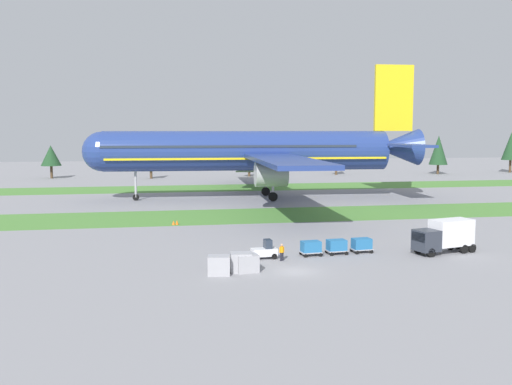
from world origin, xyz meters
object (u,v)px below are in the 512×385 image
object	(u,v)px
baggage_tug	(265,251)
cargo_dolly_lead	(311,247)
airliner	(256,151)
cargo_dolly_third	(362,244)
uld_container_1	(241,262)
uld_container_2	(247,263)
taxiway_marker_0	(174,223)
taxiway_marker_1	(177,222)
ground_crew_marshaller	(282,252)
uld_container_0	(219,265)
cargo_dolly_second	(337,246)
catering_truck	(445,235)

from	to	relation	value
baggage_tug	cargo_dolly_lead	world-z (taller)	baggage_tug
airliner	cargo_dolly_third	world-z (taller)	airliner
cargo_dolly_third	uld_container_1	bearing A→B (deg)	107.94
uld_container_2	taxiway_marker_0	world-z (taller)	uld_container_2
cargo_dolly_third	uld_container_2	size ratio (longest dim) A/B	1.17
uld_container_1	taxiway_marker_1	size ratio (longest dim) A/B	3.03
taxiway_marker_1	uld_container_2	bearing A→B (deg)	-79.49
ground_crew_marshaller	uld_container_2	xyz separation A→B (m)	(-4.20, -3.92, -0.13)
uld_container_0	cargo_dolly_lead	bearing A→B (deg)	31.00
taxiway_marker_0	taxiway_marker_1	xyz separation A→B (m)	(0.48, 0.11, 0.03)
uld_container_2	taxiway_marker_0	xyz separation A→B (m)	(-5.73, 28.18, -0.52)
baggage_tug	taxiway_marker_1	bearing A→B (deg)	13.62
ground_crew_marshaller	uld_container_0	size ratio (longest dim) A/B	0.87
ground_crew_marshaller	cargo_dolly_third	bearing A→B (deg)	174.95
uld_container_0	uld_container_2	distance (m)	2.71
airliner	taxiway_marker_1	distance (m)	33.66
baggage_tug	cargo_dolly_second	xyz separation A→B (m)	(7.89, 0.75, 0.10)
uld_container_0	taxiway_marker_1	size ratio (longest dim) A/B	3.03
uld_container_1	uld_container_2	distance (m)	0.54
uld_container_0	uld_container_2	xyz separation A→B (m)	(2.66, 0.56, -0.05)
airliner	ground_crew_marshaller	bearing A→B (deg)	175.20
baggage_tug	taxiway_marker_0	xyz separation A→B (m)	(-8.45, 22.98, -0.51)
cargo_dolly_lead	airliner	bearing A→B (deg)	-8.99
taxiway_marker_0	airliner	bearing A→B (deg)	59.55
uld_container_0	taxiway_marker_0	xyz separation A→B (m)	(-3.08, 28.74, -0.57)
baggage_tug	cargo_dolly_lead	distance (m)	5.03
uld_container_1	taxiway_marker_0	bearing A→B (deg)	100.58
uld_container_1	taxiway_marker_0	world-z (taller)	uld_container_1
baggage_tug	catering_truck	distance (m)	19.44
uld_container_1	uld_container_2	size ratio (longest dim) A/B	1.00
baggage_tug	uld_container_2	bearing A→B (deg)	147.03
cargo_dolly_second	uld_container_1	distance (m)	12.52
baggage_tug	cargo_dolly_lead	xyz separation A→B (m)	(5.00, 0.47, 0.10)
cargo_dolly_second	uld_container_1	xyz separation A→B (m)	(-11.11, -5.77, -0.02)
cargo_dolly_second	ground_crew_marshaller	xyz separation A→B (m)	(-6.40, -2.03, 0.03)
airliner	uld_container_1	bearing A→B (deg)	171.01
cargo_dolly_lead	catering_truck	distance (m)	14.48
cargo_dolly_third	uld_container_0	size ratio (longest dim) A/B	1.17
cargo_dolly_third	taxiway_marker_0	size ratio (longest dim) A/B	3.87
uld_container_2	uld_container_0	bearing A→B (deg)	-168.13
airliner	cargo_dolly_third	size ratio (longest dim) A/B	34.11
airliner	baggage_tug	distance (m)	52.59
airliner	baggage_tug	world-z (taller)	airliner
airliner	taxiway_marker_1	world-z (taller)	airliner
airliner	uld_container_0	world-z (taller)	airliner
cargo_dolly_second	ground_crew_marshaller	size ratio (longest dim) A/B	1.34
uld_container_0	ground_crew_marshaller	bearing A→B (deg)	33.12
ground_crew_marshaller	uld_container_1	xyz separation A→B (m)	(-4.70, -3.74, -0.05)
ground_crew_marshaller	taxiway_marker_0	xyz separation A→B (m)	(-9.94, 24.26, -0.64)
airliner	cargo_dolly_third	bearing A→B (deg)	-174.58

